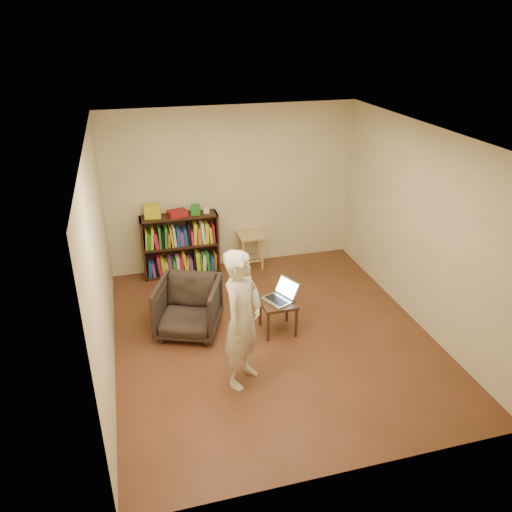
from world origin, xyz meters
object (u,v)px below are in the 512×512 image
object	(u,v)px
person	(242,319)
laptop	(280,296)
stool	(250,240)
side_table	(278,306)
armchair	(188,307)
bookshelf	(181,248)

from	to	relation	value
person	laptop	bearing A→B (deg)	3.35
stool	side_table	size ratio (longest dim) A/B	1.31
stool	laptop	xyz separation A→B (m)	(-0.08, -1.88, 0.03)
armchair	laptop	xyz separation A→B (m)	(1.17, -0.25, 0.14)
side_table	armchair	bearing A→B (deg)	165.36
side_table	laptop	world-z (taller)	laptop
laptop	stool	bearing A→B (deg)	152.21
stool	laptop	size ratio (longest dim) A/B	1.18
bookshelf	laptop	distance (m)	2.21
bookshelf	armchair	bearing A→B (deg)	-94.20
stool	person	world-z (taller)	person
armchair	side_table	xyz separation A→B (m)	(1.13, -0.29, 0.01)
bookshelf	laptop	xyz separation A→B (m)	(1.05, -1.95, 0.06)
side_table	person	xyz separation A→B (m)	(-0.68, -0.85, 0.45)
bookshelf	stool	size ratio (longest dim) A/B	2.05
bookshelf	person	size ratio (longest dim) A/B	0.73
person	side_table	bearing A→B (deg)	3.57
armchair	laptop	world-z (taller)	armchair
bookshelf	person	distance (m)	2.89
person	bookshelf	bearing A→B (deg)	48.83
stool	armchair	xyz separation A→B (m)	(-1.26, -1.64, -0.11)
stool	person	size ratio (longest dim) A/B	0.36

